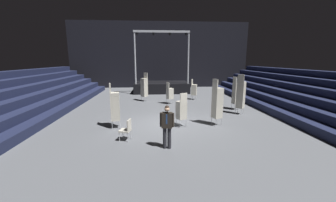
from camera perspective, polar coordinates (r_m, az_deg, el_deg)
name	(u,v)px	position (r m, az deg, el deg)	size (l,w,h in m)	color
ground_plane	(170,124)	(11.34, 0.45, -6.38)	(22.00, 30.00, 0.10)	#515459
arena_end_wall	(160,55)	(25.77, -2.27, 12.80)	(22.00, 0.30, 8.00)	black
bleacher_bank_left	(13,98)	(14.31, -37.51, 0.74)	(4.50, 24.00, 2.70)	#191E38
bleacher_bank_right	(308,94)	(15.33, 34.79, 1.64)	(4.50, 24.00, 2.70)	#191E38
stage_riser	(161,86)	(22.05, -1.86, 4.21)	(5.76, 3.58, 6.21)	black
man_with_tie	(167,124)	(7.88, -0.29, -6.64)	(0.57, 0.30, 1.74)	black
chair_stack_front_left	(194,89)	(17.81, 7.33, 3.26)	(0.58, 0.58, 1.79)	#B2B5BA
chair_stack_front_right	(181,110)	(10.53, 3.81, -2.44)	(0.58, 0.58, 1.79)	#B2B5BA
chair_stack_mid_left	(144,87)	(17.06, -6.72, 3.91)	(0.62, 0.62, 2.39)	#B2B5BA
chair_stack_mid_right	(236,93)	(14.85, 18.72, 2.07)	(0.51, 0.51, 2.31)	#B2B5BA
chair_stack_mid_centre	(241,94)	(13.64, 19.85, 1.74)	(0.62, 0.62, 2.56)	#B2B5BA
chair_stack_rear_left	(170,93)	(15.93, 0.51, 2.23)	(0.58, 0.58, 1.71)	#B2B5BA
chair_stack_rear_right	(115,106)	(10.56, -14.75, -1.36)	(0.50, 0.50, 2.31)	#B2B5BA
chair_stack_rear_centre	(217,102)	(10.95, 13.73, -0.40)	(0.57, 0.57, 2.48)	#B2B5BA
loose_chair_near_man	(127,129)	(8.96, -11.63, -7.66)	(0.54, 0.54, 0.95)	#B2B5BA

